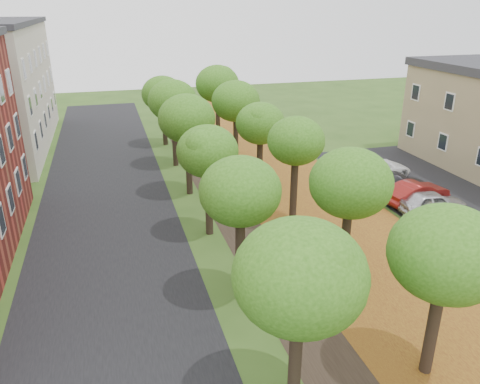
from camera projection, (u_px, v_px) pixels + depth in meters
street_asphalt at (108, 222)px, 26.66m from camera, size 8.00×70.00×0.01m
footpath at (234, 207)px, 28.57m from camera, size 3.20×70.00×0.01m
leaf_verge at (310, 199)px, 29.84m from camera, size 7.50×70.00×0.01m
parking_lot at (415, 180)px, 32.91m from camera, size 9.00×16.00×0.01m
tree_row_west at (196, 137)px, 26.30m from camera, size 3.44×33.44×6.10m
tree_row_east at (276, 131)px, 27.52m from camera, size 3.44×33.44×6.10m
car_silver at (432, 202)px, 27.51m from camera, size 4.18×2.01×1.38m
car_red at (417, 193)px, 28.86m from camera, size 4.50×2.23×1.42m
car_grey at (395, 181)px, 30.99m from camera, size 4.59×3.36×1.23m
car_white at (376, 169)px, 33.08m from camera, size 5.39×2.97×1.43m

